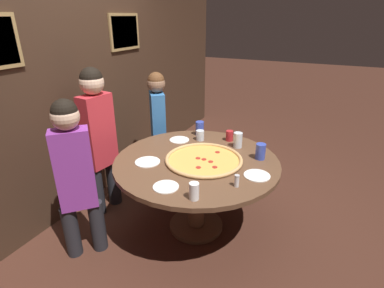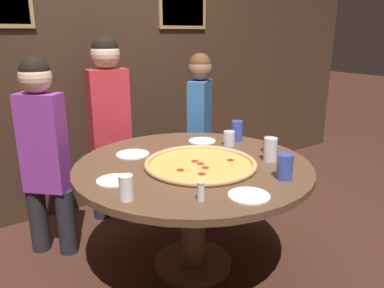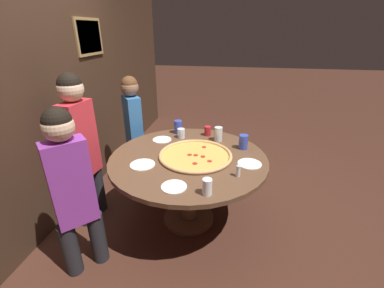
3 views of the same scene
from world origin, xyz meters
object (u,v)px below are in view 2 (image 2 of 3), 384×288
object	(u,v)px
giant_pizza	(200,164)
white_plate_left_side	(114,180)
diner_far_right	(44,147)
drink_cup_centre_back	(237,131)
drink_cup_far_right	(285,167)
drink_cup_near_left	(229,138)
white_plate_near_front	(249,196)
diner_side_left	(200,121)
diner_centre_back	(109,118)
dining_table	(193,184)
drink_cup_near_right	(270,149)
drink_cup_far_left	(269,145)
condiment_shaker	(201,191)
white_plate_right_side	(133,154)
drink_cup_front_edge	(126,188)
white_plate_beside_cup	(202,141)

from	to	relation	value
giant_pizza	white_plate_left_side	bearing A→B (deg)	171.61
diner_far_right	drink_cup_centre_back	bearing A→B (deg)	-157.45
giant_pizza	drink_cup_far_right	xyz separation A→B (m)	(0.26, -0.44, 0.06)
giant_pizza	drink_cup_near_left	size ratio (longest dim) A/B	6.61
giant_pizza	white_plate_near_front	bearing A→B (deg)	-97.37
diner_side_left	diner_centre_back	xyz separation A→B (m)	(-0.75, 0.22, 0.08)
dining_table	drink_cup_near_right	xyz separation A→B (m)	(0.43, -0.24, 0.22)
drink_cup_far_left	diner_far_right	world-z (taller)	diner_far_right
giant_pizza	condiment_shaker	bearing A→B (deg)	-126.19
dining_table	diner_centre_back	size ratio (longest dim) A/B	0.98
drink_cup_centre_back	white_plate_right_side	bearing A→B (deg)	169.93
drink_cup_far_left	diner_side_left	world-z (taller)	diner_side_left
white_plate_right_side	white_plate_left_side	size ratio (longest dim) A/B	1.12
dining_table	drink_cup_far_left	xyz separation A→B (m)	(0.55, -0.12, 0.20)
drink_cup_front_edge	diner_side_left	bearing A→B (deg)	40.80
drink_cup_near_left	diner_side_left	world-z (taller)	diner_side_left
dining_table	white_plate_beside_cup	distance (m)	0.51
white_plate_right_side	white_plate_beside_cup	world-z (taller)	same
drink_cup_far_left	diner_centre_back	distance (m)	1.31
drink_cup_centre_back	condiment_shaker	bearing A→B (deg)	-140.81
white_plate_right_side	white_plate_left_side	xyz separation A→B (m)	(-0.29, -0.35, 0.00)
diner_side_left	drink_cup_centre_back	bearing A→B (deg)	44.04
condiment_shaker	dining_table	bearing A→B (deg)	58.75
giant_pizza	white_plate_right_side	world-z (taller)	giant_pizza
drink_cup_centre_back	white_plate_right_side	xyz separation A→B (m)	(-0.80, 0.14, -0.07)
white_plate_left_side	drink_cup_front_edge	bearing A→B (deg)	-100.64
white_plate_near_front	giant_pizza	bearing A→B (deg)	82.63
giant_pizza	white_plate_near_front	world-z (taller)	giant_pizza
giant_pizza	drink_cup_far_right	bearing A→B (deg)	-59.57
condiment_shaker	white_plate_beside_cup	bearing A→B (deg)	53.00
drink_cup_front_edge	condiment_shaker	size ratio (longest dim) A/B	1.31
diner_side_left	dining_table	bearing A→B (deg)	12.77
diner_far_right	diner_centre_back	xyz separation A→B (m)	(0.60, 0.28, 0.07)
drink_cup_centre_back	drink_cup_near_right	distance (m)	0.49
dining_table	diner_side_left	bearing A→B (deg)	51.38
drink_cup_front_edge	white_plate_near_front	world-z (taller)	drink_cup_front_edge
drink_cup_far_left	drink_cup_front_edge	bearing A→B (deg)	-173.39
white_plate_left_side	diner_side_left	distance (m)	1.40
diner_far_right	diner_centre_back	size ratio (longest dim) A/B	0.92
drink_cup_near_left	white_plate_near_front	world-z (taller)	drink_cup_near_left
drink_cup_centre_back	diner_centre_back	world-z (taller)	diner_centre_back
drink_cup_far_left	white_plate_beside_cup	distance (m)	0.52
drink_cup_far_right	drink_cup_near_left	xyz separation A→B (m)	(0.17, 0.67, -0.02)
giant_pizza	drink_cup_centre_back	xyz separation A→B (m)	(0.55, 0.29, 0.06)
condiment_shaker	drink_cup_far_right	bearing A→B (deg)	-4.40
dining_table	white_plate_right_side	distance (m)	0.46
drink_cup_near_right	diner_far_right	world-z (taller)	diner_far_right
drink_cup_near_right	diner_centre_back	world-z (taller)	diner_centre_back
condiment_shaker	diner_far_right	size ratio (longest dim) A/B	0.07
drink_cup_far_left	drink_cup_near_left	size ratio (longest dim) A/B	1.01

